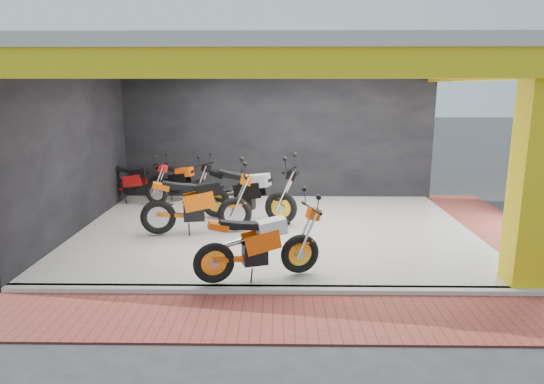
# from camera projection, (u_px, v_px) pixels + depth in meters

# --- Properties ---
(ground) EXTENTS (80.00, 80.00, 0.00)m
(ground) POSITION_uv_depth(u_px,v_px,m) (274.00, 268.00, 8.16)
(ground) COLOR #2D2D30
(ground) RESTS_ON ground
(showroom_floor) EXTENTS (8.00, 6.00, 0.10)m
(showroom_floor) POSITION_uv_depth(u_px,v_px,m) (275.00, 231.00, 10.10)
(showroom_floor) COLOR silver
(showroom_floor) RESTS_ON ground
(showroom_ceiling) EXTENTS (8.40, 6.40, 0.20)m
(showroom_ceiling) POSITION_uv_depth(u_px,v_px,m) (276.00, 54.00, 9.34)
(showroom_ceiling) COLOR beige
(showroom_ceiling) RESTS_ON corner_column
(back_wall) EXTENTS (8.20, 0.20, 3.50)m
(back_wall) POSITION_uv_depth(u_px,v_px,m) (276.00, 134.00, 12.76)
(back_wall) COLOR black
(back_wall) RESTS_ON ground
(left_wall) EXTENTS (0.20, 6.20, 3.50)m
(left_wall) POSITION_uv_depth(u_px,v_px,m) (73.00, 149.00, 9.79)
(left_wall) COLOR black
(left_wall) RESTS_ON ground
(corner_column) EXTENTS (0.50, 0.50, 3.50)m
(corner_column) POSITION_uv_depth(u_px,v_px,m) (533.00, 175.00, 6.99)
(corner_column) COLOR yellow
(corner_column) RESTS_ON ground
(header_beam_front) EXTENTS (8.40, 0.30, 0.40)m
(header_beam_front) POSITION_uv_depth(u_px,v_px,m) (274.00, 63.00, 6.47)
(header_beam_front) COLOR yellow
(header_beam_front) RESTS_ON corner_column
(header_beam_right) EXTENTS (0.30, 6.40, 0.40)m
(header_beam_right) POSITION_uv_depth(u_px,v_px,m) (483.00, 70.00, 9.34)
(header_beam_right) COLOR yellow
(header_beam_right) RESTS_ON corner_column
(floor_kerb) EXTENTS (8.00, 0.20, 0.10)m
(floor_kerb) POSITION_uv_depth(u_px,v_px,m) (273.00, 290.00, 7.15)
(floor_kerb) COLOR silver
(floor_kerb) RESTS_ON ground
(paver_front) EXTENTS (9.00, 1.40, 0.03)m
(paver_front) POSITION_uv_depth(u_px,v_px,m) (273.00, 317.00, 6.40)
(paver_front) COLOR #9A3832
(paver_front) RESTS_ON ground
(paver_right) EXTENTS (1.40, 7.00, 0.03)m
(paver_right) POSITION_uv_depth(u_px,v_px,m) (507.00, 233.00, 10.03)
(paver_right) COLOR #9A3832
(paver_right) RESTS_ON ground
(moto_hero) EXTENTS (2.23, 1.39, 1.28)m
(moto_hero) POSITION_uv_depth(u_px,v_px,m) (300.00, 235.00, 7.50)
(moto_hero) COLOR #F1540A
(moto_hero) RESTS_ON showroom_floor
(moto_row_a) EXTENTS (2.55, 1.63, 1.46)m
(moto_row_a) POSITION_uv_depth(u_px,v_px,m) (281.00, 192.00, 10.16)
(moto_row_a) COLOR black
(moto_row_a) RESTS_ON showroom_floor
(moto_row_b) EXTENTS (2.44, 1.25, 1.42)m
(moto_row_b) POSITION_uv_depth(u_px,v_px,m) (234.00, 198.00, 9.69)
(moto_row_b) COLOR #F0610A
(moto_row_b) RESTS_ON showroom_floor
(moto_row_c) EXTENTS (2.12, 1.46, 1.22)m
(moto_row_c) POSITION_uv_depth(u_px,v_px,m) (200.00, 180.00, 12.09)
(moto_row_c) COLOR black
(moto_row_c) RESTS_ON showroom_floor
(moto_row_d) EXTENTS (2.16, 1.29, 1.24)m
(moto_row_d) POSITION_uv_depth(u_px,v_px,m) (156.00, 181.00, 11.89)
(moto_row_d) COLOR red
(moto_row_d) RESTS_ON showroom_floor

